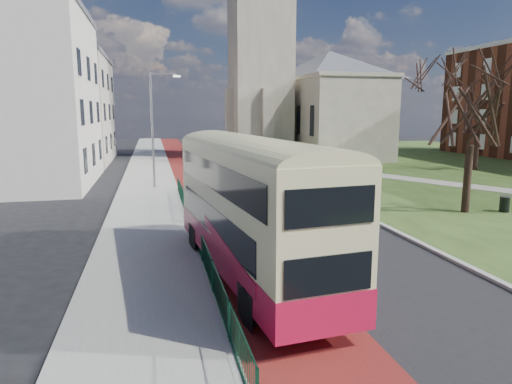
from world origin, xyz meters
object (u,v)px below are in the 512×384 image
object	(u,v)px
bus	(250,202)
winter_tree_near	(474,91)
streetlamp	(154,124)
winter_tree_far	(480,104)
litter_bin	(505,204)

from	to	relation	value
bus	winter_tree_near	size ratio (longest dim) A/B	1.17
streetlamp	winter_tree_far	world-z (taller)	winter_tree_far
winter_tree_far	litter_bin	bearing A→B (deg)	-123.79
winter_tree_near	litter_bin	bearing A→B (deg)	-12.29
streetlamp	winter_tree_far	distance (m)	29.59
streetlamp	winter_tree_near	bearing A→B (deg)	-35.79
winter_tree_near	winter_tree_far	size ratio (longest dim) A/B	1.06
streetlamp	winter_tree_near	distance (m)	20.22
winter_tree_far	winter_tree_near	bearing A→B (deg)	-129.44
winter_tree_near	bus	bearing A→B (deg)	-152.34
streetlamp	winter_tree_far	size ratio (longest dim) A/B	0.90
streetlamp	litter_bin	size ratio (longest dim) A/B	9.02
bus	winter_tree_near	xyz separation A→B (m)	(13.51, 7.08, 3.97)
bus	winter_tree_far	xyz separation A→B (m)	(26.46, 22.82, 3.62)
bus	litter_bin	size ratio (longest dim) A/B	12.30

